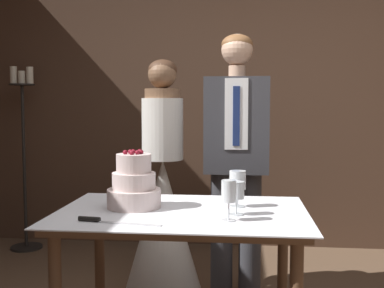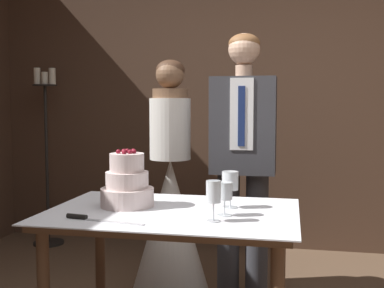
{
  "view_description": "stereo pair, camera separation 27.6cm",
  "coord_description": "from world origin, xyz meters",
  "px_view_note": "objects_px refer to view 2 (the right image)",
  "views": [
    {
      "loc": [
        0.08,
        -2.1,
        1.3
      ],
      "look_at": [
        -0.2,
        0.65,
        1.07
      ],
      "focal_mm": 45.0,
      "sensor_mm": 36.0,
      "label": 1
    },
    {
      "loc": [
        0.35,
        -2.05,
        1.3
      ],
      "look_at": [
        -0.2,
        0.65,
        1.07
      ],
      "focal_mm": 45.0,
      "sensor_mm": 36.0,
      "label": 2
    }
  ],
  "objects_px": {
    "cake_table": "(173,231)",
    "tiered_cake": "(127,185)",
    "cake_knife": "(89,218)",
    "candle_stand": "(47,154)",
    "groom": "(243,151)",
    "wine_glass_near": "(214,194)",
    "wine_glass_middle": "(230,182)",
    "bride": "(170,209)",
    "wine_glass_far": "(225,192)"
  },
  "relations": [
    {
      "from": "wine_glass_near",
      "to": "bride",
      "type": "distance_m",
      "value": 1.26
    },
    {
      "from": "cake_knife",
      "to": "bride",
      "type": "distance_m",
      "value": 1.23
    },
    {
      "from": "wine_glass_near",
      "to": "candle_stand",
      "type": "relative_size",
      "value": 0.11
    },
    {
      "from": "cake_knife",
      "to": "bride",
      "type": "bearing_deg",
      "value": 95.72
    },
    {
      "from": "tiered_cake",
      "to": "wine_glass_middle",
      "type": "xyz_separation_m",
      "value": [
        0.51,
        0.07,
        0.02
      ]
    },
    {
      "from": "tiered_cake",
      "to": "bride",
      "type": "xyz_separation_m",
      "value": [
        -0.0,
        0.89,
        -0.31
      ]
    },
    {
      "from": "cake_knife",
      "to": "candle_stand",
      "type": "bearing_deg",
      "value": 131.43
    },
    {
      "from": "groom",
      "to": "cake_table",
      "type": "bearing_deg",
      "value": -104.85
    },
    {
      "from": "cake_table",
      "to": "tiered_cake",
      "type": "bearing_deg",
      "value": 168.39
    },
    {
      "from": "cake_knife",
      "to": "wine_glass_near",
      "type": "height_order",
      "value": "wine_glass_near"
    },
    {
      "from": "bride",
      "to": "groom",
      "type": "distance_m",
      "value": 0.64
    },
    {
      "from": "wine_glass_far",
      "to": "candle_stand",
      "type": "xyz_separation_m",
      "value": [
        -1.92,
        1.89,
        -0.05
      ]
    },
    {
      "from": "candle_stand",
      "to": "wine_glass_far",
      "type": "bearing_deg",
      "value": -44.53
    },
    {
      "from": "groom",
      "to": "wine_glass_middle",
      "type": "bearing_deg",
      "value": -88.85
    },
    {
      "from": "cake_table",
      "to": "wine_glass_near",
      "type": "height_order",
      "value": "wine_glass_near"
    },
    {
      "from": "bride",
      "to": "groom",
      "type": "height_order",
      "value": "groom"
    },
    {
      "from": "cake_knife",
      "to": "wine_glass_far",
      "type": "bearing_deg",
      "value": 28.57
    },
    {
      "from": "candle_stand",
      "to": "tiered_cake",
      "type": "bearing_deg",
      "value": -51.62
    },
    {
      "from": "wine_glass_middle",
      "to": "candle_stand",
      "type": "height_order",
      "value": "candle_stand"
    },
    {
      "from": "tiered_cake",
      "to": "cake_knife",
      "type": "xyz_separation_m",
      "value": [
        -0.07,
        -0.32,
        -0.1
      ]
    },
    {
      "from": "wine_glass_near",
      "to": "candle_stand",
      "type": "distance_m",
      "value": 2.75
    },
    {
      "from": "groom",
      "to": "bride",
      "type": "bearing_deg",
      "value": 179.95
    },
    {
      "from": "candle_stand",
      "to": "cake_knife",
      "type": "bearing_deg",
      "value": -57.35
    },
    {
      "from": "cake_table",
      "to": "cake_knife",
      "type": "bearing_deg",
      "value": -139.87
    },
    {
      "from": "wine_glass_near",
      "to": "wine_glass_far",
      "type": "height_order",
      "value": "wine_glass_near"
    },
    {
      "from": "tiered_cake",
      "to": "groom",
      "type": "bearing_deg",
      "value": 60.83
    },
    {
      "from": "wine_glass_middle",
      "to": "bride",
      "type": "bearing_deg",
      "value": 122.1
    },
    {
      "from": "cake_knife",
      "to": "bride",
      "type": "height_order",
      "value": "bride"
    },
    {
      "from": "cake_table",
      "to": "wine_glass_far",
      "type": "xyz_separation_m",
      "value": [
        0.26,
        -0.06,
        0.21
      ]
    },
    {
      "from": "cake_knife",
      "to": "wine_glass_middle",
      "type": "distance_m",
      "value": 0.71
    },
    {
      "from": "wine_glass_middle",
      "to": "wine_glass_far",
      "type": "height_order",
      "value": "wine_glass_middle"
    },
    {
      "from": "cake_knife",
      "to": "candle_stand",
      "type": "relative_size",
      "value": 0.23
    },
    {
      "from": "candle_stand",
      "to": "wine_glass_near",
      "type": "bearing_deg",
      "value": -46.73
    },
    {
      "from": "tiered_cake",
      "to": "candle_stand",
      "type": "height_order",
      "value": "candle_stand"
    },
    {
      "from": "wine_glass_middle",
      "to": "groom",
      "type": "distance_m",
      "value": 0.82
    },
    {
      "from": "cake_table",
      "to": "candle_stand",
      "type": "height_order",
      "value": "candle_stand"
    },
    {
      "from": "wine_glass_near",
      "to": "groom",
      "type": "xyz_separation_m",
      "value": [
        0.02,
        1.11,
        0.08
      ]
    },
    {
      "from": "cake_table",
      "to": "groom",
      "type": "xyz_separation_m",
      "value": [
        0.25,
        0.94,
        0.31
      ]
    },
    {
      "from": "cake_table",
      "to": "wine_glass_middle",
      "type": "height_order",
      "value": "wine_glass_middle"
    },
    {
      "from": "wine_glass_near",
      "to": "wine_glass_middle",
      "type": "relative_size",
      "value": 0.99
    },
    {
      "from": "cake_table",
      "to": "candle_stand",
      "type": "distance_m",
      "value": 2.47
    },
    {
      "from": "tiered_cake",
      "to": "groom",
      "type": "xyz_separation_m",
      "value": [
        0.5,
        0.89,
        0.1
      ]
    },
    {
      "from": "cake_table",
      "to": "groom",
      "type": "distance_m",
      "value": 1.02
    },
    {
      "from": "bride",
      "to": "candle_stand",
      "type": "xyz_separation_m",
      "value": [
        -1.4,
        0.89,
        0.26
      ]
    },
    {
      "from": "cake_table",
      "to": "wine_glass_near",
      "type": "bearing_deg",
      "value": -37.02
    },
    {
      "from": "cake_table",
      "to": "wine_glass_middle",
      "type": "distance_m",
      "value": 0.37
    },
    {
      "from": "wine_glass_far",
      "to": "groom",
      "type": "bearing_deg",
      "value": 90.72
    },
    {
      "from": "wine_glass_far",
      "to": "candle_stand",
      "type": "relative_size",
      "value": 0.1
    },
    {
      "from": "wine_glass_far",
      "to": "bride",
      "type": "xyz_separation_m",
      "value": [
        -0.51,
        1.0,
        -0.31
      ]
    },
    {
      "from": "wine_glass_middle",
      "to": "groom",
      "type": "xyz_separation_m",
      "value": [
        -0.02,
        0.82,
        0.07
      ]
    }
  ]
}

